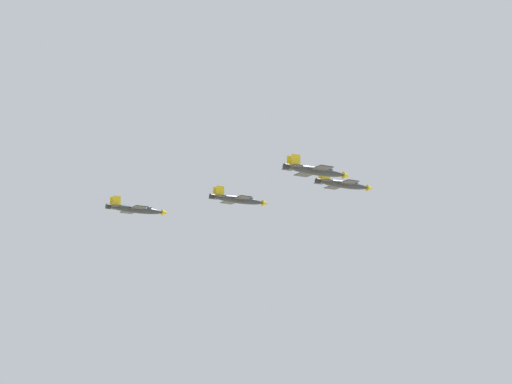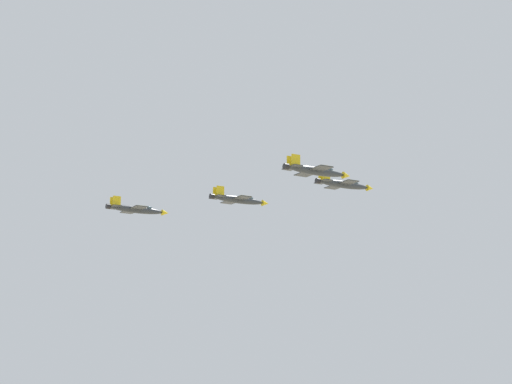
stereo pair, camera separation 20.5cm
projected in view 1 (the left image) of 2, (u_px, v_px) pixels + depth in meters
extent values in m
ellipsoid|color=#2D3338|center=(344.00, 185.00, 216.08)|extent=(13.46, 6.63, 1.77)
cone|color=gold|center=(370.00, 188.00, 219.86)|extent=(2.19, 2.04, 1.50)
ellipsoid|color=#334751|center=(354.00, 183.00, 217.72)|extent=(2.68, 2.09, 1.03)
cube|color=#2D3338|center=(341.00, 185.00, 215.72)|extent=(6.49, 10.30, 0.18)
cube|color=gold|center=(330.00, 188.00, 219.45)|extent=(2.89, 1.67, 0.21)
cube|color=gold|center=(353.00, 181.00, 212.01)|extent=(2.89, 1.67, 0.21)
cube|color=#2D3338|center=(323.00, 182.00, 213.23)|extent=(3.72, 5.18, 0.18)
cube|color=gold|center=(322.00, 177.00, 214.39)|extent=(1.92, 0.93, 2.55)
cube|color=gold|center=(326.00, 176.00, 212.91)|extent=(1.92, 0.93, 2.55)
cylinder|color=black|center=(318.00, 181.00, 212.50)|extent=(1.36, 1.51, 1.24)
ellipsoid|color=#2D3338|center=(238.00, 200.00, 219.43)|extent=(13.39, 6.24, 1.75)
cone|color=gold|center=(265.00, 203.00, 223.33)|extent=(2.15, 1.99, 1.49)
ellipsoid|color=#334751|center=(249.00, 199.00, 221.11)|extent=(2.64, 2.02, 1.02)
cube|color=#2D3338|center=(236.00, 200.00, 219.06)|extent=(6.21, 10.19, 0.17)
cube|color=gold|center=(227.00, 203.00, 222.69)|extent=(2.86, 1.58, 0.21)
cube|color=gold|center=(246.00, 196.00, 215.45)|extent=(2.86, 1.58, 0.21)
cube|color=#2D3338|center=(217.00, 197.00, 216.49)|extent=(3.59, 5.11, 0.17)
cube|color=gold|center=(217.00, 193.00, 217.63)|extent=(1.91, 0.88, 2.53)
cube|color=gold|center=(220.00, 191.00, 216.18)|extent=(1.91, 0.88, 2.53)
cylinder|color=black|center=(212.00, 196.00, 215.73)|extent=(1.33, 1.48, 1.22)
ellipsoid|color=#2D3338|center=(316.00, 171.00, 192.38)|extent=(13.78, 6.62, 1.81)
cone|color=gold|center=(347.00, 176.00, 196.31)|extent=(2.23, 2.07, 1.53)
ellipsoid|color=#334751|center=(328.00, 170.00, 194.08)|extent=(2.73, 2.11, 1.05)
cube|color=#2D3338|center=(313.00, 171.00, 192.00)|extent=(6.53, 10.52, 0.18)
cube|color=gold|center=(301.00, 175.00, 195.78)|extent=(2.95, 1.67, 0.22)
cube|color=gold|center=(326.00, 166.00, 188.24)|extent=(2.95, 1.67, 0.22)
cube|color=#2D3338|center=(292.00, 167.00, 189.41)|extent=(3.76, 5.28, 0.18)
cube|color=gold|center=(291.00, 162.00, 190.59)|extent=(1.96, 0.93, 2.61)
cube|color=gold|center=(296.00, 161.00, 189.08)|extent=(1.96, 0.93, 2.61)
cylinder|color=black|center=(286.00, 167.00, 188.64)|extent=(1.38, 1.54, 1.26)
ellipsoid|color=#2D3338|center=(136.00, 210.00, 223.05)|extent=(13.50, 6.49, 1.77)
cone|color=gold|center=(165.00, 213.00, 226.90)|extent=(2.18, 2.03, 1.50)
ellipsoid|color=#334751|center=(148.00, 208.00, 224.71)|extent=(2.67, 2.07, 1.03)
cube|color=#2D3338|center=(134.00, 210.00, 222.68)|extent=(6.40, 10.30, 0.18)
cube|color=gold|center=(126.00, 213.00, 226.38)|extent=(2.89, 1.64, 0.21)
cube|color=gold|center=(141.00, 206.00, 218.99)|extent=(2.89, 1.64, 0.21)
cube|color=#2D3338|center=(114.00, 207.00, 220.14)|extent=(3.68, 5.17, 0.18)
cube|color=gold|center=(114.00, 203.00, 221.30)|extent=(1.92, 0.91, 2.55)
cube|color=gold|center=(117.00, 201.00, 219.82)|extent=(1.92, 0.91, 2.55)
cylinder|color=black|center=(108.00, 206.00, 219.39)|extent=(1.36, 1.50, 1.24)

